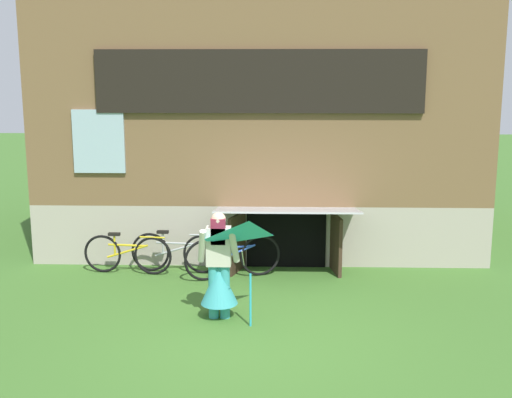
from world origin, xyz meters
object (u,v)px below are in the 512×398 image
at_px(bicycle_yellow, 127,254).
at_px(bicycle_blue, 233,257).
at_px(kite, 249,248).
at_px(person, 219,274).
at_px(bicycle_silver, 176,252).

bearing_deg(bicycle_yellow, bicycle_blue, 0.18).
distance_m(kite, bicycle_blue, 2.47).
xyz_separation_m(person, bicycle_silver, (-0.94, 2.10, -0.28)).
height_order(person, bicycle_blue, person).
height_order(kite, bicycle_silver, kite).
distance_m(person, bicycle_yellow, 2.68).
relative_size(person, kite, 1.09).
height_order(person, bicycle_yellow, person).
distance_m(bicycle_blue, bicycle_silver, 1.05).
xyz_separation_m(kite, bicycle_yellow, (-2.20, 2.51, -0.81)).
bearing_deg(bicycle_blue, bicycle_silver, 144.63).
bearing_deg(bicycle_yellow, person, -42.24).
height_order(bicycle_silver, bicycle_yellow, bicycle_silver).
xyz_separation_m(person, bicycle_blue, (0.07, 1.80, -0.27)).
bearing_deg(bicycle_silver, bicycle_blue, -10.07).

